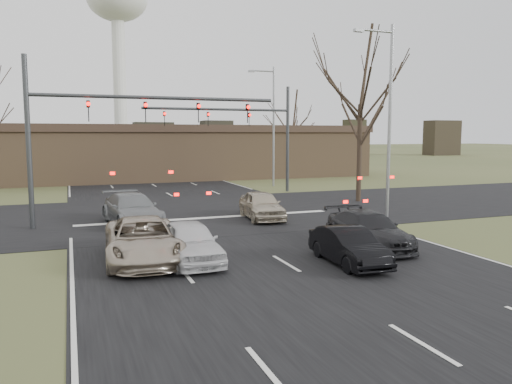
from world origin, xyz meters
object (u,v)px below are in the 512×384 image
Objects in this scene: car_white_sedan at (190,242)px; car_grey_ahead at (132,209)px; water_tower at (117,9)px; car_silver_suv at (143,240)px; car_black_hatch at (349,246)px; car_silver_ahead at (262,205)px; building at (162,152)px; mast_arm_near at (102,120)px; mast_arm_far at (253,126)px; streetlight_right_near at (387,111)px; car_charcoal_sedan at (368,230)px; streetlight_right_far at (272,120)px.

car_grey_ahead is at bearing 96.47° from car_white_sedan.
car_silver_suv is at bearing -95.22° from water_tower.
car_black_hatch is (-4.03, -117.77, -34.84)m from water_tower.
car_silver_ahead is (7.01, 6.67, -0.02)m from car_silver_suv.
building is at bearing 97.25° from car_silver_ahead.
mast_arm_near is 15.17m from mast_arm_far.
mast_arm_near is 1.21× the size of streetlight_right_near.
building is 33.93m from car_charcoal_sedan.
car_silver_suv is at bearing 158.98° from car_black_hatch.
car_grey_ahead is at bearing -22.13° from mast_arm_near.
streetlight_right_near is 8.98m from car_charcoal_sedan.
car_white_sedan is 8.17m from car_grey_ahead.
car_grey_ahead is at bearing -134.12° from mast_arm_far.
streetlight_right_near is at bearing -88.53° from water_tower.
streetlight_right_far is at bearing 60.86° from car_white_sedan.
mast_arm_near reaches higher than car_black_hatch.
car_silver_suv is at bearing -101.58° from car_grey_ahead.
car_charcoal_sedan is (-1.97, -115.81, -34.77)m from water_tower.
car_white_sedan is (-5.00, -33.61, -1.95)m from building.
mast_arm_near is at bearing -138.78° from mast_arm_far.
water_tower is 97.74m from streetlight_right_far.
water_tower is 113.40m from car_grey_ahead.
streetlight_right_far is 20.27m from car_grey_ahead.
mast_arm_near is 13.69m from car_black_hatch.
car_silver_ahead is (0.54, 9.54, 0.11)m from car_black_hatch.
mast_arm_far is at bearing -74.42° from building.
mast_arm_far is (4.18, -15.00, 2.35)m from building.
building is 9.81× the size of car_silver_ahead.
mast_arm_far is at bearing 81.48° from car_black_hatch.
streetlight_right_far is at bearing -56.35° from building.
car_charcoal_sedan is (-2.15, -18.81, -4.32)m from mast_arm_far.
car_silver_ahead is (6.51, -0.72, -0.03)m from car_grey_ahead.
building is 33.58m from car_silver_suv.
car_black_hatch is at bearing -91.96° from water_tower.
water_tower is at bearing 76.97° from car_grey_ahead.
car_grey_ahead is (-5.97, 10.27, 0.13)m from car_black_hatch.
building reaches higher than car_charcoal_sedan.
building is 26.30m from car_silver_ahead.
mast_arm_near is 9.02m from car_silver_suv.
mast_arm_far reaches higher than car_white_sedan.
car_silver_suv reaches higher than car_silver_ahead.
water_tower reaches higher than car_black_hatch.
mast_arm_far is 15.23m from car_grey_ahead.
mast_arm_far is at bearing 41.22° from mast_arm_near.
car_charcoal_sedan is at bearing -43.58° from mast_arm_near.
mast_arm_near is at bearing 99.08° from car_silver_suv.
streetlight_right_far reaches higher than building.
mast_arm_far reaches higher than building.
car_white_sedan is (1.50, -0.72, -0.03)m from car_silver_suv.
building is 88.41m from water_tower.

